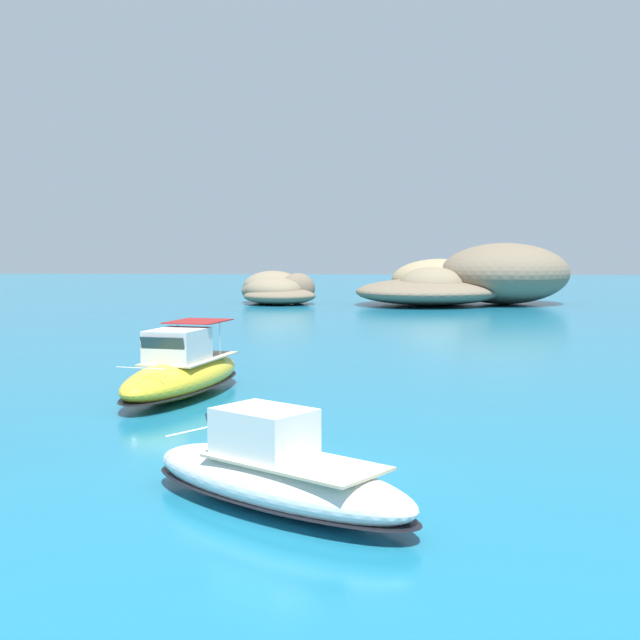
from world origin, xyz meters
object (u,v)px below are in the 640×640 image
object	(u,v)px
islet_small	(275,290)
motorboat_white	(275,476)
islet_large	(467,281)
motorboat_yellow	(183,373)

from	to	relation	value
islet_small	motorboat_white	distance (m)	71.58
islet_large	islet_small	size ratio (longest dim) A/B	2.08
islet_large	motorboat_white	distance (m)	72.64
islet_large	islet_small	distance (m)	21.11
islet_large	motorboat_white	bearing A→B (deg)	-98.40
islet_large	motorboat_yellow	bearing A→B (deg)	-105.28
islet_large	motorboat_white	world-z (taller)	islet_large
islet_small	motorboat_yellow	bearing A→B (deg)	-85.09
motorboat_yellow	motorboat_white	bearing A→B (deg)	-67.13
islet_large	motorboat_yellow	world-z (taller)	islet_large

